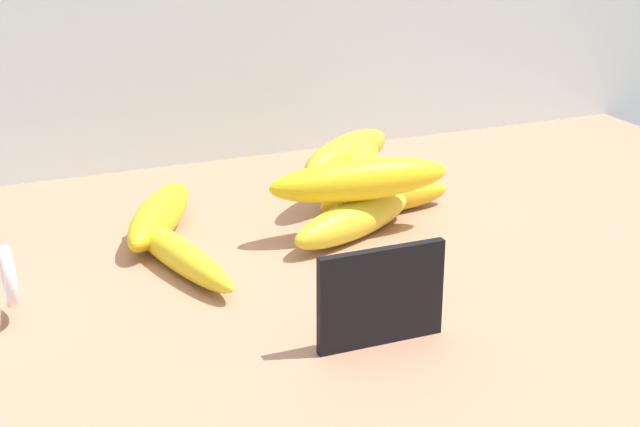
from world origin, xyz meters
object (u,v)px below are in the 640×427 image
(banana_5, at_px, (360,180))
(banana_7, at_px, (347,154))
(banana_0, at_px, (349,189))
(banana_6, at_px, (361,159))
(chalkboard_sign, at_px, (381,300))
(banana_4, at_px, (178,253))
(banana_2, at_px, (159,215))
(banana_3, at_px, (353,220))
(banana_1, at_px, (385,198))

(banana_5, distance_m, banana_7, 0.10)
(banana_0, xyz_separation_m, banana_6, (0.01, -0.00, 0.04))
(chalkboard_sign, relative_size, banana_0, 0.54)
(banana_4, bearing_deg, banana_2, 86.70)
(chalkboard_sign, height_order, banana_6, chalkboard_sign)
(banana_0, bearing_deg, banana_3, -111.59)
(chalkboard_sign, xyz_separation_m, banana_6, (0.12, 0.31, 0.02))
(banana_2, height_order, banana_7, banana_7)
(banana_0, xyz_separation_m, banana_3, (-0.04, -0.09, 0.00))
(chalkboard_sign, distance_m, banana_0, 0.33)
(chalkboard_sign, xyz_separation_m, banana_3, (0.07, 0.22, -0.02))
(banana_0, xyz_separation_m, banana_4, (-0.23, -0.10, -0.00))
(chalkboard_sign, relative_size, banana_7, 0.66)
(banana_5, bearing_deg, banana_2, 156.28)
(banana_5, height_order, banana_6, banana_5)
(banana_4, bearing_deg, banana_6, 22.24)
(banana_7, bearing_deg, banana_3, -110.33)
(banana_2, bearing_deg, chalkboard_sign, -70.34)
(banana_3, distance_m, banana_6, 0.11)
(banana_0, relative_size, banana_7, 1.23)
(banana_1, bearing_deg, banana_2, 172.37)
(banana_1, xyz_separation_m, banana_3, (-0.06, -0.06, 0.00))
(chalkboard_sign, height_order, banana_0, chalkboard_sign)
(banana_5, xyz_separation_m, banana_7, (0.03, 0.10, -0.00))
(banana_1, height_order, banana_5, banana_5)
(banana_2, bearing_deg, banana_6, 0.58)
(banana_7, bearing_deg, banana_1, -61.52)
(banana_4, distance_m, banana_7, 0.26)
(banana_0, xyz_separation_m, banana_7, (0.00, 0.01, 0.04))
(banana_4, distance_m, banana_5, 0.20)
(chalkboard_sign, height_order, banana_2, chalkboard_sign)
(chalkboard_sign, bearing_deg, banana_0, 70.24)
(banana_0, distance_m, banana_6, 0.04)
(banana_0, height_order, banana_6, banana_6)
(banana_4, bearing_deg, banana_7, 25.76)
(banana_0, distance_m, banana_4, 0.25)
(banana_2, relative_size, banana_4, 0.86)
(chalkboard_sign, bearing_deg, banana_2, 109.66)
(chalkboard_sign, xyz_separation_m, banana_7, (0.11, 0.32, 0.02))
(banana_4, xyz_separation_m, banana_7, (0.23, 0.11, 0.04))
(banana_0, relative_size, banana_6, 1.01)
(banana_4, bearing_deg, banana_3, 2.16)
(banana_1, height_order, banana_4, banana_1)
(banana_4, bearing_deg, banana_5, 3.11)
(banana_4, xyz_separation_m, banana_6, (0.24, 0.10, 0.04))
(chalkboard_sign, distance_m, banana_5, 0.24)
(banana_0, xyz_separation_m, banana_5, (-0.03, -0.09, 0.04))
(banana_1, bearing_deg, banana_0, 124.28)
(chalkboard_sign, bearing_deg, banana_3, 71.04)
(chalkboard_sign, xyz_separation_m, banana_1, (0.14, 0.27, -0.02))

